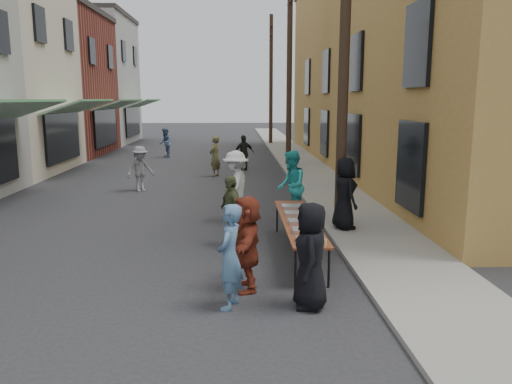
{
  "coord_description": "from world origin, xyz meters",
  "views": [
    {
      "loc": [
        1.69,
        -9.08,
        3.23
      ],
      "look_at": [
        2.13,
        1.22,
        1.3
      ],
      "focal_mm": 35.0,
      "sensor_mm": 36.0,
      "label": 1
    }
  ],
  "objects": [
    {
      "name": "guest_front_b",
      "position": [
        1.6,
        -1.69,
        0.83
      ],
      "size": [
        0.56,
        0.7,
        1.66
      ],
      "primitive_type": "imported",
      "rotation": [
        0.0,
        0.0,
        -1.87
      ],
      "color": "#51779D",
      "rests_on": "ground"
    },
    {
      "name": "passerby_mid",
      "position": [
        2.11,
        13.52,
        0.81
      ],
      "size": [
        1.02,
        0.69,
        1.62
      ],
      "primitive_type": "imported",
      "rotation": [
        0.0,
        0.0,
        3.48
      ],
      "color": "black",
      "rests_on": "ground"
    },
    {
      "name": "condiment_jar_a",
      "position": [
        2.79,
        -0.99,
        0.79
      ],
      "size": [
        0.07,
        0.07,
        0.08
      ],
      "primitive_type": "cylinder",
      "color": "#A57F26",
      "rests_on": "serving_table"
    },
    {
      "name": "server",
      "position": [
        4.35,
        2.7,
        0.97
      ],
      "size": [
        0.75,
        0.96,
        1.75
      ],
      "primitive_type": "imported",
      "rotation": [
        0.0,
        0.0,
        1.82
      ],
      "color": "black",
      "rests_on": "sidewalk"
    },
    {
      "name": "guest_front_e",
      "position": [
        1.6,
        1.6,
        0.8
      ],
      "size": [
        0.76,
        1.01,
        1.6
      ],
      "primitive_type": "imported",
      "rotation": [
        0.0,
        0.0,
        -1.12
      ],
      "color": "#58643A",
      "rests_on": "ground"
    },
    {
      "name": "serving_table",
      "position": [
        3.01,
        0.96,
        0.71
      ],
      "size": [
        0.7,
        4.0,
        0.75
      ],
      "color": "maroon",
      "rests_on": "ground"
    },
    {
      "name": "cup_stack",
      "position": [
        3.21,
        -0.94,
        0.81
      ],
      "size": [
        0.08,
        0.08,
        0.12
      ],
      "primitive_type": "cylinder",
      "color": "tan",
      "rests_on": "serving_table"
    },
    {
      "name": "guest_front_d",
      "position": [
        1.71,
        3.98,
        0.95
      ],
      "size": [
        0.98,
        1.36,
        1.89
      ],
      "primitive_type": "imported",
      "rotation": [
        0.0,
        0.0,
        -1.82
      ],
      "color": "white",
      "rests_on": "ground"
    },
    {
      "name": "guest_front_c",
      "position": [
        3.18,
        3.92,
        0.95
      ],
      "size": [
        0.79,
        0.98,
        1.9
      ],
      "primitive_type": "imported",
      "rotation": [
        0.0,
        0.0,
        -1.65
      ],
      "color": "#2BB4B0",
      "rests_on": "ground"
    },
    {
      "name": "guest_queue_back",
      "position": [
        1.88,
        -0.92,
        0.82
      ],
      "size": [
        0.51,
        1.53,
        1.64
      ],
      "primitive_type": "imported",
      "rotation": [
        0.0,
        0.0,
        -1.56
      ],
      "color": "maroon",
      "rests_on": "ground"
    },
    {
      "name": "catering_tray_foil_d",
      "position": [
        3.01,
        1.36,
        0.79
      ],
      "size": [
        0.5,
        0.33,
        0.08
      ],
      "primitive_type": "cube",
      "color": "#B2B2B7",
      "rests_on": "serving_table"
    },
    {
      "name": "ground",
      "position": [
        0.0,
        0.0,
        0.0
      ],
      "size": [
        120.0,
        120.0,
        0.0
      ],
      "primitive_type": "plane",
      "color": "#28282B",
      "rests_on": "ground"
    },
    {
      "name": "sidewalk",
      "position": [
        5.0,
        15.0,
        0.05
      ],
      "size": [
        2.2,
        60.0,
        0.1
      ],
      "primitive_type": "cube",
      "color": "gray",
      "rests_on": "ground"
    },
    {
      "name": "catering_tray_sausage",
      "position": [
        3.01,
        -0.69,
        0.79
      ],
      "size": [
        0.5,
        0.33,
        0.08
      ],
      "primitive_type": "cube",
      "color": "maroon",
      "rests_on": "serving_table"
    },
    {
      "name": "condiment_jar_b",
      "position": [
        2.79,
        -0.89,
        0.79
      ],
      "size": [
        0.07,
        0.07,
        0.08
      ],
      "primitive_type": "cylinder",
      "color": "#A57F26",
      "rests_on": "serving_table"
    },
    {
      "name": "passerby_far",
      "position": [
        -2.17,
        18.88,
        0.82
      ],
      "size": [
        0.73,
        0.88,
        1.65
      ],
      "primitive_type": "imported",
      "rotation": [
        0.0,
        0.0,
        4.85
      ],
      "color": "#4D6895",
      "rests_on": "ground"
    },
    {
      "name": "catering_tray_foil_b",
      "position": [
        3.01,
        -0.04,
        0.79
      ],
      "size": [
        0.5,
        0.33,
        0.08
      ],
      "primitive_type": "cube",
      "color": "#B2B2B7",
      "rests_on": "serving_table"
    },
    {
      "name": "condiment_jar_c",
      "position": [
        2.79,
        -0.79,
        0.79
      ],
      "size": [
        0.07,
        0.07,
        0.08
      ],
      "primitive_type": "cylinder",
      "color": "#A57F26",
      "rests_on": "serving_table"
    },
    {
      "name": "utility_pole_mid",
      "position": [
        4.3,
        15.0,
        4.5
      ],
      "size": [
        0.26,
        0.26,
        9.0
      ],
      "primitive_type": "cylinder",
      "color": "#2D2116",
      "rests_on": "ground"
    },
    {
      "name": "guest_front_a",
      "position": [
        2.86,
        -1.72,
        0.84
      ],
      "size": [
        0.62,
        0.87,
        1.68
      ],
      "primitive_type": "imported",
      "rotation": [
        0.0,
        0.0,
        -1.68
      ],
      "color": "black",
      "rests_on": "ground"
    },
    {
      "name": "passerby_left",
      "position": [
        -1.64,
        8.5,
        0.8
      ],
      "size": [
        1.18,
        1.11,
        1.6
      ],
      "primitive_type": "imported",
      "rotation": [
        0.0,
        0.0,
        0.68
      ],
      "color": "gray",
      "rests_on": "ground"
    },
    {
      "name": "utility_pole_far",
      "position": [
        4.3,
        27.0,
        4.5
      ],
      "size": [
        0.26,
        0.26,
        9.0
      ],
      "primitive_type": "cylinder",
      "color": "#2D2116",
      "rests_on": "ground"
    },
    {
      "name": "catering_tray_buns",
      "position": [
        3.01,
        0.66,
        0.79
      ],
      "size": [
        0.5,
        0.33,
        0.08
      ],
      "primitive_type": "cube",
      "color": "tan",
      "rests_on": "serving_table"
    },
    {
      "name": "catering_tray_buns_end",
      "position": [
        3.01,
        2.06,
        0.79
      ],
      "size": [
        0.5,
        0.33,
        0.08
      ],
      "primitive_type": "cube",
      "color": "tan",
      "rests_on": "serving_table"
    },
    {
      "name": "building_ochre",
      "position": [
        11.1,
        14.0,
        5.0
      ],
      "size": [
        10.0,
        28.0,
        10.0
      ],
      "primitive_type": "cube",
      "color": "#A3843A",
      "rests_on": "ground"
    },
    {
      "name": "passerby_right",
      "position": [
        0.86,
        11.82,
        0.86
      ],
      "size": [
        0.65,
        0.74,
        1.71
      ],
      "primitive_type": "imported",
      "rotation": [
        0.0,
        0.0,
        4.24
      ],
      "color": "brown",
      "rests_on": "ground"
    },
    {
      "name": "utility_pole_near",
      "position": [
        4.3,
        3.0,
        4.5
      ],
      "size": [
        0.26,
        0.26,
        9.0
      ],
      "primitive_type": "cylinder",
      "color": "#2D2116",
      "rests_on": "ground"
    }
  ]
}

